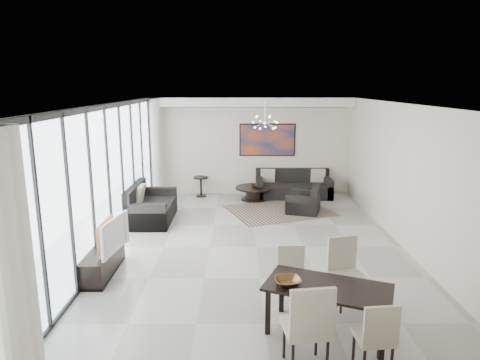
{
  "coord_description": "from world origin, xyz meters",
  "views": [
    {
      "loc": [
        -0.37,
        -8.27,
        3.26
      ],
      "look_at": [
        -0.34,
        0.75,
        1.25
      ],
      "focal_mm": 32.0,
      "sensor_mm": 36.0,
      "label": 1
    }
  ],
  "objects_px": {
    "sofa_main": "(293,188)",
    "television": "(109,235)",
    "tv_console": "(103,262)",
    "coffee_table": "(254,193)",
    "dining_table": "(328,292)"
  },
  "relations": [
    {
      "from": "tv_console",
      "to": "coffee_table",
      "type": "bearing_deg",
      "value": 60.18
    },
    {
      "from": "sofa_main",
      "to": "tv_console",
      "type": "height_order",
      "value": "sofa_main"
    },
    {
      "from": "coffee_table",
      "to": "television",
      "type": "distance_m",
      "value": 5.7
    },
    {
      "from": "coffee_table",
      "to": "sofa_main",
      "type": "height_order",
      "value": "sofa_main"
    },
    {
      "from": "sofa_main",
      "to": "television",
      "type": "height_order",
      "value": "television"
    },
    {
      "from": "sofa_main",
      "to": "dining_table",
      "type": "bearing_deg",
      "value": -93.65
    },
    {
      "from": "coffee_table",
      "to": "sofa_main",
      "type": "xyz_separation_m",
      "value": [
        1.18,
        0.34,
        0.06
      ]
    },
    {
      "from": "coffee_table",
      "to": "dining_table",
      "type": "relative_size",
      "value": 0.59
    },
    {
      "from": "coffee_table",
      "to": "television",
      "type": "bearing_deg",
      "value": -118.21
    },
    {
      "from": "television",
      "to": "dining_table",
      "type": "relative_size",
      "value": 0.57
    },
    {
      "from": "tv_console",
      "to": "dining_table",
      "type": "bearing_deg",
      "value": -27.61
    },
    {
      "from": "television",
      "to": "tv_console",
      "type": "bearing_deg",
      "value": 83.64
    },
    {
      "from": "television",
      "to": "dining_table",
      "type": "bearing_deg",
      "value": -109.82
    },
    {
      "from": "coffee_table",
      "to": "tv_console",
      "type": "distance_m",
      "value": 5.72
    },
    {
      "from": "tv_console",
      "to": "dining_table",
      "type": "xyz_separation_m",
      "value": [
        3.57,
        -1.87,
        0.37
      ]
    }
  ]
}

